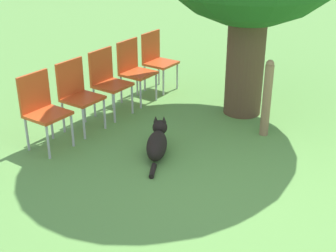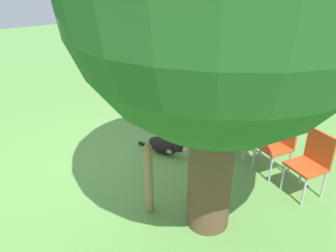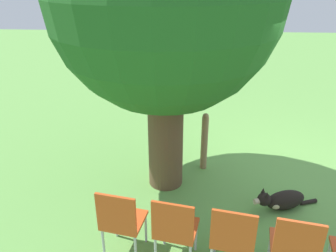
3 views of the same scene
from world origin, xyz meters
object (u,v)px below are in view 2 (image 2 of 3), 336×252
at_px(red_chair_2, 251,125).
at_px(red_chair_3, 278,141).
at_px(dog, 166,146).
at_px(fence_post, 149,178).
at_px(red_chair_0, 209,101).
at_px(red_chair_1, 228,112).
at_px(red_chair_4, 312,160).

xyz_separation_m(red_chair_2, red_chair_3, (0.09, 0.59, 0.00)).
bearing_deg(red_chair_3, dog, -42.79).
height_order(fence_post, red_chair_0, fence_post).
bearing_deg(dog, fence_post, -63.12).
height_order(dog, fence_post, fence_post).
distance_m(red_chair_0, red_chair_2, 1.20).
relative_size(dog, fence_post, 0.98).
height_order(red_chair_2, red_chair_3, same).
xyz_separation_m(dog, red_chair_1, (-1.22, 0.22, 0.37)).
xyz_separation_m(red_chair_1, red_chair_3, (0.18, 1.19, 0.00)).
bearing_deg(red_chair_3, fence_post, 0.24).
relative_size(red_chair_1, red_chair_4, 1.00).
xyz_separation_m(red_chair_0, red_chair_3, (0.26, 1.78, 0.00)).
relative_size(red_chair_2, red_chair_3, 1.00).
relative_size(dog, red_chair_1, 1.06).
relative_size(red_chair_1, red_chair_2, 1.00).
relative_size(dog, red_chair_3, 1.06).
bearing_deg(red_chair_4, red_chair_0, -87.77).
bearing_deg(fence_post, red_chair_4, 153.73).
distance_m(red_chair_1, red_chair_4, 1.80).
bearing_deg(red_chair_0, dog, 26.45).
relative_size(fence_post, red_chair_3, 1.09).
xyz_separation_m(fence_post, red_chair_3, (-2.06, 0.38, 0.02)).
height_order(dog, red_chair_1, red_chair_1).
bearing_deg(red_chair_4, red_chair_3, -87.77).
xyz_separation_m(red_chair_0, red_chair_2, (0.18, 1.19, 0.00)).
relative_size(red_chair_0, red_chair_3, 1.00).
bearing_deg(red_chair_4, red_chair_2, -87.77).
relative_size(fence_post, red_chair_1, 1.09).
bearing_deg(red_chair_2, red_chair_0, -87.77).
height_order(fence_post, red_chair_1, fence_post).
height_order(red_chair_1, red_chair_2, same).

